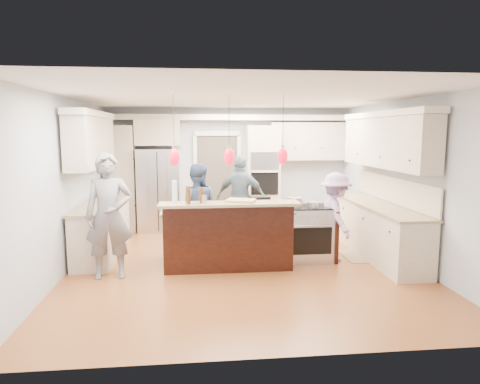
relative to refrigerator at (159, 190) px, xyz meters
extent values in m
plane|color=#A7612D|center=(1.55, -2.64, -0.90)|extent=(6.00, 6.00, 0.00)
cube|color=#B2BCC6|center=(1.55, 0.36, 0.45)|extent=(5.50, 0.04, 2.70)
cube|color=#B2BCC6|center=(1.55, -5.64, 0.45)|extent=(5.50, 0.04, 2.70)
cube|color=#B2BCC6|center=(-1.20, -2.64, 0.45)|extent=(0.04, 6.00, 2.70)
cube|color=#B2BCC6|center=(4.30, -2.64, 0.45)|extent=(0.04, 6.00, 2.70)
cube|color=white|center=(1.55, -2.64, 1.80)|extent=(5.50, 6.00, 0.04)
cube|color=#B7B7BC|center=(0.00, 0.00, 0.00)|extent=(0.90, 0.70, 1.80)
cube|color=beige|center=(2.30, 0.03, 0.25)|extent=(0.72, 0.64, 2.30)
cube|color=black|center=(2.30, -0.30, 0.65)|extent=(0.60, 0.02, 0.35)
cube|color=black|center=(2.30, -0.30, 0.15)|extent=(0.60, 0.02, 0.50)
cylinder|color=#B7B7BC|center=(2.30, -0.33, 0.40)|extent=(0.55, 0.02, 0.02)
cube|color=beige|center=(-0.80, 0.06, 0.25)|extent=(0.60, 0.58, 2.30)
cube|color=beige|center=(0.00, 0.06, 1.25)|extent=(0.95, 0.58, 0.55)
cube|color=beige|center=(3.35, 0.18, 1.05)|extent=(1.70, 0.35, 0.85)
cube|color=beige|center=(1.55, 0.16, 1.58)|extent=(5.30, 0.38, 0.12)
cube|color=#4C443A|center=(1.30, 0.35, 0.15)|extent=(0.90, 0.06, 2.10)
cube|color=white|center=(1.30, 0.31, 1.23)|extent=(1.04, 0.06, 0.10)
cube|color=beige|center=(3.95, -2.34, -0.46)|extent=(0.60, 3.00, 0.88)
cube|color=tan|center=(3.95, -2.34, 0.00)|extent=(0.64, 3.05, 0.04)
cube|color=beige|center=(4.07, -2.34, 1.08)|extent=(0.35, 3.00, 0.85)
cube|color=beige|center=(4.06, -2.34, 1.56)|extent=(0.37, 3.10, 0.10)
cube|color=beige|center=(-0.85, -1.84, -0.46)|extent=(0.60, 2.20, 0.88)
cube|color=tan|center=(-0.85, -1.84, 0.00)|extent=(0.64, 2.25, 0.04)
cube|color=beige|center=(-0.97, -1.84, 1.08)|extent=(0.35, 2.20, 0.85)
cube|color=beige|center=(-0.96, -1.84, 1.56)|extent=(0.37, 2.30, 0.10)
cube|color=black|center=(1.30, -2.49, -0.46)|extent=(2.00, 1.00, 0.88)
cube|color=tan|center=(1.30, -2.49, 0.00)|extent=(2.10, 1.10, 0.04)
cube|color=black|center=(1.30, -3.05, -0.36)|extent=(2.00, 0.12, 1.08)
cube|color=tan|center=(1.30, -3.19, 0.20)|extent=(2.10, 0.42, 0.04)
cube|color=black|center=(1.87, -2.39, 0.10)|extent=(0.35, 0.29, 0.17)
cube|color=#B7B7BC|center=(2.68, -2.49, -0.45)|extent=(0.76, 0.66, 0.90)
cube|color=black|center=(2.68, -2.83, -0.50)|extent=(0.65, 0.01, 0.45)
cube|color=black|center=(2.68, -2.49, 0.01)|extent=(0.72, 0.59, 0.02)
cube|color=black|center=(3.09, -2.49, -0.46)|extent=(0.06, 0.71, 0.88)
cylinder|color=black|center=(0.50, -3.15, 1.43)|extent=(0.01, 0.01, 0.75)
ellipsoid|color=red|center=(0.50, -3.15, 0.90)|extent=(0.15, 0.15, 0.26)
cylinder|color=black|center=(1.30, -3.15, 1.43)|extent=(0.01, 0.01, 0.75)
ellipsoid|color=red|center=(1.30, -3.15, 0.90)|extent=(0.15, 0.15, 0.26)
cylinder|color=black|center=(2.10, -3.15, 1.43)|extent=(0.01, 0.01, 0.75)
ellipsoid|color=red|center=(2.10, -3.15, 0.90)|extent=(0.15, 0.15, 0.26)
imported|color=slate|center=(-0.48, -3.09, 0.03)|extent=(0.73, 0.52, 1.86)
imported|color=#324161|center=(0.82, -1.79, -0.10)|extent=(0.85, 0.69, 1.60)
imported|color=slate|center=(1.70, -1.04, -0.05)|extent=(1.08, 0.71, 1.70)
imported|color=#A78CBD|center=(3.15, -2.55, -0.16)|extent=(0.59, 0.98, 1.49)
cube|color=#9B7B54|center=(3.65, -2.44, -0.89)|extent=(0.59, 0.86, 0.01)
cylinder|color=silver|center=(0.49, -3.13, 0.39)|extent=(0.10, 0.10, 0.34)
cylinder|color=#4C2C0D|center=(0.68, -3.16, 0.35)|extent=(0.08, 0.08, 0.25)
cylinder|color=#4C2C0D|center=(0.70, -3.27, 0.33)|extent=(0.07, 0.07, 0.23)
cylinder|color=#4C2C0D|center=(0.88, -3.19, 0.33)|extent=(0.06, 0.06, 0.23)
cylinder|color=#B7B7BC|center=(0.92, -3.25, 0.28)|extent=(0.08, 0.08, 0.12)
cube|color=tan|center=(1.48, -3.11, 0.24)|extent=(0.49, 0.42, 0.03)
cylinder|color=#B7B7BC|center=(2.46, -2.48, 0.09)|extent=(0.26, 0.26, 0.15)
cylinder|color=#B7B7BC|center=(2.74, -2.59, 0.07)|extent=(0.18, 0.18, 0.09)
camera|label=1|loc=(0.80, -9.44, 1.26)|focal=32.00mm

